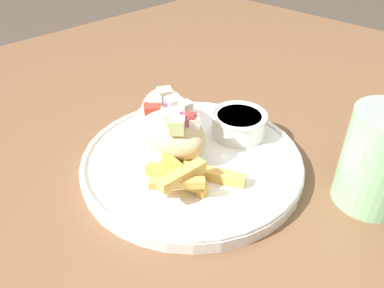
{
  "coord_description": "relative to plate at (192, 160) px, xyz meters",
  "views": [
    {
      "loc": [
        0.21,
        -0.32,
        1.0
      ],
      "look_at": [
        -0.04,
        -0.06,
        0.74
      ],
      "focal_mm": 35.0,
      "sensor_mm": 36.0,
      "label": 1
    }
  ],
  "objects": [
    {
      "name": "pita_sandwich_near",
      "position": [
        -0.03,
        -0.01,
        0.04
      ],
      "size": [
        0.11,
        0.07,
        0.07
      ],
      "rotation": [
        0.0,
        0.0,
        0.08
      ],
      "color": "beige",
      "rests_on": "plate"
    },
    {
      "name": "plate",
      "position": [
        0.0,
        0.0,
        0.0
      ],
      "size": [
        0.27,
        0.27,
        0.02
      ],
      "color": "white",
      "rests_on": "table"
    },
    {
      "name": "fries_pile",
      "position": [
        0.03,
        -0.04,
        0.02
      ],
      "size": [
        0.09,
        0.1,
        0.03
      ],
      "color": "gold",
      "rests_on": "plate"
    },
    {
      "name": "table",
      "position": [
        0.04,
        0.06,
        -0.08
      ],
      "size": [
        1.24,
        1.24,
        0.71
      ],
      "color": "brown",
      "rests_on": "ground_plane"
    },
    {
      "name": "sauce_ramekin",
      "position": [
        0.01,
        0.08,
        0.02
      ],
      "size": [
        0.07,
        0.07,
        0.03
      ],
      "color": "white",
      "rests_on": "plate"
    },
    {
      "name": "pita_sandwich_far",
      "position": [
        -0.07,
        0.02,
        0.03
      ],
      "size": [
        0.12,
        0.11,
        0.07
      ],
      "rotation": [
        0.0,
        0.0,
        -0.67
      ],
      "color": "beige",
      "rests_on": "plate"
    },
    {
      "name": "water_glass",
      "position": [
        0.18,
        0.1,
        0.04
      ],
      "size": [
        0.08,
        0.08,
        0.11
      ],
      "color": "#8CCC93",
      "rests_on": "table"
    }
  ]
}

